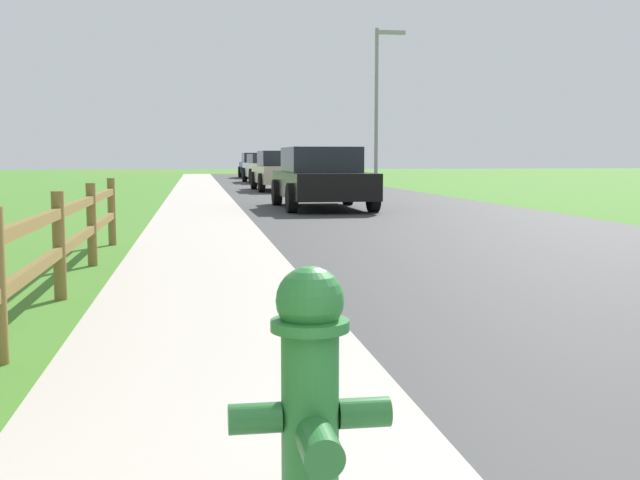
{
  "coord_description": "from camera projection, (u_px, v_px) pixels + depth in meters",
  "views": [
    {
      "loc": [
        -1.09,
        -0.59,
        1.26
      ],
      "look_at": [
        0.05,
        6.59,
        0.49
      ],
      "focal_mm": 43.73,
      "sensor_mm": 36.0,
      "label": 1
    }
  ],
  "objects": [
    {
      "name": "parked_car_white",
      "position": [
        267.0,
        167.0,
        39.09
      ],
      "size": [
        2.31,
        4.86,
        1.44
      ],
      "color": "white",
      "rests_on": "ground"
    },
    {
      "name": "curb_concrete",
      "position": [
        140.0,
        194.0,
        26.93
      ],
      "size": [
        6.0,
        66.0,
        0.01
      ],
      "primitive_type": "cube",
      "color": "#B6ACA0",
      "rests_on": "ground"
    },
    {
      "name": "parked_suv_black",
      "position": [
        321.0,
        177.0,
        19.32
      ],
      "size": [
        2.18,
        4.69,
        1.51
      ],
      "color": "black",
      "rests_on": "ground"
    },
    {
      "name": "road_asphalt",
      "position": [
        325.0,
        193.0,
        27.95
      ],
      "size": [
        7.0,
        66.0,
        0.01
      ],
      "primitive_type": "cube",
      "color": "#3A3A3A",
      "rests_on": "ground"
    },
    {
      "name": "street_lamp",
      "position": [
        379.0,
        94.0,
        29.86
      ],
      "size": [
        1.17,
        0.2,
        6.16
      ],
      "color": "gray",
      "rests_on": "ground"
    },
    {
      "name": "parked_car_blue",
      "position": [
        256.0,
        165.0,
        48.33
      ],
      "size": [
        2.06,
        4.79,
        1.54
      ],
      "color": "navy",
      "rests_on": "ground"
    },
    {
      "name": "fire_hydrant",
      "position": [
        311.0,
        402.0,
        2.52
      ],
      "size": [
        0.53,
        0.44,
        0.92
      ],
      "color": "#287233",
      "rests_on": "ground"
    },
    {
      "name": "grass_verge",
      "position": [
        96.0,
        194.0,
        26.7
      ],
      "size": [
        5.0,
        66.0,
        0.0
      ],
      "primitive_type": "cube",
      "color": "#447B29",
      "rests_on": "ground"
    },
    {
      "name": "parked_car_beige",
      "position": [
        280.0,
        171.0,
        29.69
      ],
      "size": [
        2.05,
        4.73,
        1.51
      ],
      "color": "#C6B793",
      "rests_on": "ground"
    },
    {
      "name": "rail_fence",
      "position": [
        33.0,
        252.0,
        5.76
      ],
      "size": [
        0.11,
        11.05,
        0.97
      ],
      "color": "brown",
      "rests_on": "ground"
    },
    {
      "name": "ground_plane",
      "position": [
        230.0,
        196.0,
        25.44
      ],
      "size": [
        120.0,
        120.0,
        0.0
      ],
      "primitive_type": "plane",
      "color": "#447B29"
    }
  ]
}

